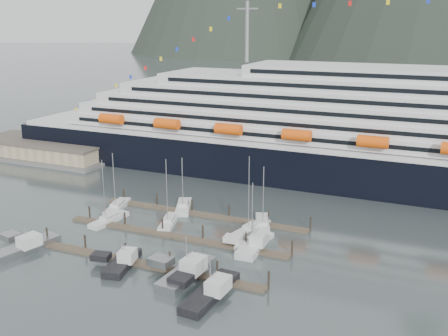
{
  "coord_description": "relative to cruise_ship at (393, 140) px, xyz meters",
  "views": [
    {
      "loc": [
        42.78,
        -80.77,
        41.32
      ],
      "look_at": [
        -2.34,
        22.0,
        9.59
      ],
      "focal_mm": 42.0,
      "sensor_mm": 36.0,
      "label": 1
    }
  ],
  "objects": [
    {
      "name": "dock_far",
      "position": [
        -34.95,
        -38.89,
        -11.73
      ],
      "size": [
        48.18,
        2.28,
        3.2
      ],
      "color": "#4B3E30",
      "rests_on": "ground"
    },
    {
      "name": "sailboat_c",
      "position": [
        -39.07,
        -46.47,
        -11.6
      ],
      "size": [
        5.45,
        10.21,
        14.93
      ],
      "rotation": [
        0.0,
        0.0,
        1.87
      ],
      "color": "silver",
      "rests_on": "ground"
    },
    {
      "name": "dock_mid",
      "position": [
        -34.95,
        -51.89,
        -11.73
      ],
      "size": [
        48.18,
        2.28,
        3.2
      ],
      "color": "#4B3E30",
      "rests_on": "ground"
    },
    {
      "name": "trawler_d",
      "position": [
        -24.86,
        -65.83,
        -11.05
      ],
      "size": [
        10.18,
        13.73,
        8.08
      ],
      "rotation": [
        0.0,
        0.0,
        1.5
      ],
      "color": "gray",
      "rests_on": "ground"
    },
    {
      "name": "ground",
      "position": [
        -30.03,
        -54.94,
        -12.04
      ],
      "size": [
        1600.0,
        1600.0,
        0.0
      ],
      "primitive_type": "plane",
      "color": "#485555",
      "rests_on": "ground"
    },
    {
      "name": "sailboat_f",
      "position": [
        -40.65,
        -36.99,
        -11.6
      ],
      "size": [
        6.78,
        10.68,
        12.89
      ],
      "rotation": [
        0.0,
        0.0,
        1.97
      ],
      "color": "silver",
      "rests_on": "ground"
    },
    {
      "name": "warehouse",
      "position": [
        -102.03,
        -12.94,
        -9.79
      ],
      "size": [
        46.0,
        20.0,
        5.8
      ],
      "color": "#595956",
      "rests_on": "ground"
    },
    {
      "name": "trawler_c",
      "position": [
        -18.61,
        -69.93,
        -11.13
      ],
      "size": [
        9.99,
        14.15,
        7.14
      ],
      "rotation": [
        0.0,
        0.0,
        1.52
      ],
      "color": "black",
      "rests_on": "ground"
    },
    {
      "name": "cruise_ship",
      "position": [
        0.0,
        0.0,
        0.0
      ],
      "size": [
        210.0,
        30.4,
        50.3
      ],
      "color": "black",
      "rests_on": "ground"
    },
    {
      "name": "sailboat_g",
      "position": [
        -20.57,
        -39.91,
        -11.61
      ],
      "size": [
        6.72,
        11.94,
        13.87
      ],
      "rotation": [
        0.0,
        0.0,
        1.92
      ],
      "color": "silver",
      "rests_on": "ground"
    },
    {
      "name": "trawler_a",
      "position": [
        -57.17,
        -68.42,
        -11.13
      ],
      "size": [
        9.96,
        13.4,
        7.11
      ],
      "rotation": [
        0.0,
        0.0,
        1.34
      ],
      "color": "gray",
      "rests_on": "ground"
    },
    {
      "name": "dock_near",
      "position": [
        -34.95,
        -64.89,
        -11.73
      ],
      "size": [
        48.18,
        2.28,
        3.2
      ],
      "color": "#4B3E30",
      "rests_on": "ground"
    },
    {
      "name": "sailboat_d",
      "position": [
        -22.0,
        -42.7,
        -11.6
      ],
      "size": [
        4.94,
        11.2,
        16.35
      ],
      "rotation": [
        0.0,
        0.0,
        1.35
      ],
      "color": "silver",
      "rests_on": "ground"
    },
    {
      "name": "trawler_e",
      "position": [
        -18.63,
        -51.12,
        -11.16
      ],
      "size": [
        8.13,
        10.67,
        6.84
      ],
      "rotation": [
        0.0,
        0.0,
        1.61
      ],
      "color": "silver",
      "rests_on": "ground"
    },
    {
      "name": "sailboat_e",
      "position": [
        -54.4,
        -43.03,
        -11.61
      ],
      "size": [
        5.33,
        11.09,
        13.86
      ],
      "rotation": [
        0.0,
        0.0,
        1.82
      ],
      "color": "silver",
      "rests_on": "ground"
    },
    {
      "name": "trawler_b",
      "position": [
        -36.99,
        -66.78,
        -11.17
      ],
      "size": [
        8.36,
        10.82,
        6.7
      ],
      "rotation": [
        0.0,
        0.0,
        1.78
      ],
      "color": "black",
      "rests_on": "ground"
    },
    {
      "name": "sailboat_b",
      "position": [
        -51.41,
        -50.37,
        -11.61
      ],
      "size": [
        3.69,
        10.44,
        14.33
      ],
      "rotation": [
        0.0,
        0.0,
        1.47
      ],
      "color": "silver",
      "rests_on": "ground"
    },
    {
      "name": "sailboat_h",
      "position": [
        -19.05,
        -48.73,
        -11.61
      ],
      "size": [
        4.87,
        10.28,
        13.11
      ],
      "rotation": [
        0.0,
        0.0,
        1.36
      ],
      "color": "silver",
      "rests_on": "ground"
    }
  ]
}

